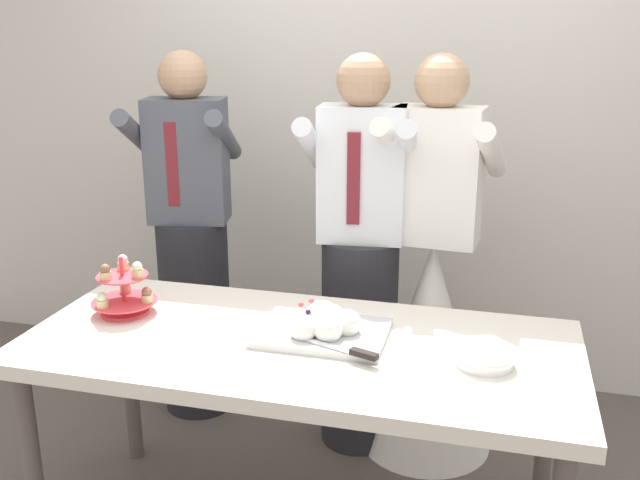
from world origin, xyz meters
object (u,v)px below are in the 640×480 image
Objects in this scene: cupcake_stand at (124,292)px; person_bride at (430,319)px; main_cake_tray at (323,326)px; person_guest at (192,257)px; person_groom at (360,279)px; dessert_table at (298,361)px; plate_stack at (485,356)px.

cupcake_stand is 1.25m from person_bride.
main_cake_tray is 0.79m from person_bride.
person_bride is 1.11m from person_guest.
main_cake_tray is 0.26× the size of person_groom.
cupcake_stand is at bearing -84.13° from person_guest.
cupcake_stand is at bearing 174.47° from dessert_table.
dessert_table is 0.83m from person_bride.
dessert_table is 1.08× the size of person_bride.
dessert_table is 0.60m from plate_stack.
person_guest is (-0.80, 0.09, 0.00)m from person_groom.
dessert_table is at bearing 177.91° from plate_stack.
dessert_table is 4.20× the size of main_cake_tray.
cupcake_stand is 0.74m from person_guest.
plate_stack is 0.11× the size of person_guest.
main_cake_tray is 0.52m from plate_stack.
person_groom is 0.80m from person_guest.
person_guest reaches higher than cupcake_stand.
person_guest is at bearing 95.87° from cupcake_stand.
plate_stack is at bearing -53.70° from person_groom.
dessert_table is 0.71m from person_groom.
main_cake_tray is at bearing -42.87° from person_guest.
person_groom reaches higher than cupcake_stand.
person_bride is (-0.24, 0.76, -0.22)m from plate_stack.
main_cake_tray is at bearing -112.21° from person_bride.
person_guest is (-1.09, 0.05, 0.16)m from person_bride.
person_groom is 1.00× the size of person_guest.
dessert_table is 1.08m from person_guest.
person_bride is at bearing 67.79° from main_cake_tray.
person_groom is 1.00× the size of person_bride.
person_guest is at bearing 137.13° from main_cake_tray.
person_groom is (0.72, 0.64, -0.11)m from cupcake_stand.
cupcake_stand is at bearing -138.51° from person_groom.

